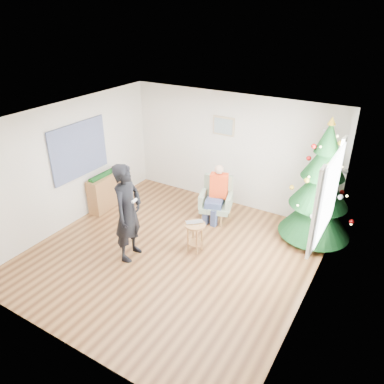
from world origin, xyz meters
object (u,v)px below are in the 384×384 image
Objects in this scene: stool at (195,237)px; standing_man at (128,213)px; armchair at (216,204)px; christmas_tree at (320,188)px; console at (107,191)px.

standing_man is at bearing -141.12° from stool.
standing_man is at bearing -125.97° from armchair.
armchair is 0.51× the size of standing_man.
standing_man is (-2.78, -2.36, -0.20)m from christmas_tree.
standing_man is at bearing -139.64° from christmas_tree.
stool is 0.32× the size of standing_man.
stool is at bearing -13.18° from console.
stool is 0.59× the size of console.
christmas_tree is at bearing -57.31° from standing_man.
standing_man reaches higher than console.
standing_man is (-0.95, -0.76, 0.63)m from stool.
console is at bearing 46.52° from standing_man.
stool is at bearing -138.91° from christmas_tree.
stool is 2.69m from console.
standing_man is (-0.72, -2.06, 0.59)m from armchair.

